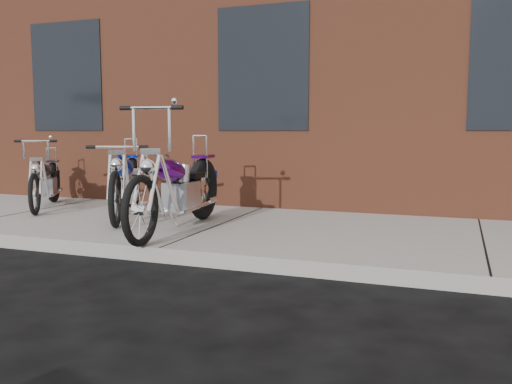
% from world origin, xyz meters
% --- Properties ---
extents(ground, '(120.00, 120.00, 0.00)m').
position_xyz_m(ground, '(0.00, 0.00, 0.00)').
color(ground, black).
rests_on(ground, ground).
extents(sidewalk, '(22.00, 3.00, 0.15)m').
position_xyz_m(sidewalk, '(0.00, 1.50, 0.07)').
color(sidewalk, gray).
rests_on(sidewalk, ground).
extents(building_brick, '(22.00, 10.00, 8.00)m').
position_xyz_m(building_brick, '(0.00, 8.00, 4.00)').
color(building_brick, brown).
rests_on(building_brick, ground).
extents(chopper_purple, '(0.61, 2.49, 1.40)m').
position_xyz_m(chopper_purple, '(-0.29, 0.94, 0.60)').
color(chopper_purple, black).
rests_on(chopper_purple, sidewalk).
extents(chopper_blue, '(1.15, 2.17, 1.03)m').
position_xyz_m(chopper_blue, '(-1.45, 1.60, 0.58)').
color(chopper_blue, black).
rests_on(chopper_blue, sidewalk).
extents(chopper_third, '(1.12, 1.77, 1.02)m').
position_xyz_m(chopper_third, '(-3.04, 1.88, 0.51)').
color(chopper_third, black).
rests_on(chopper_third, sidewalk).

